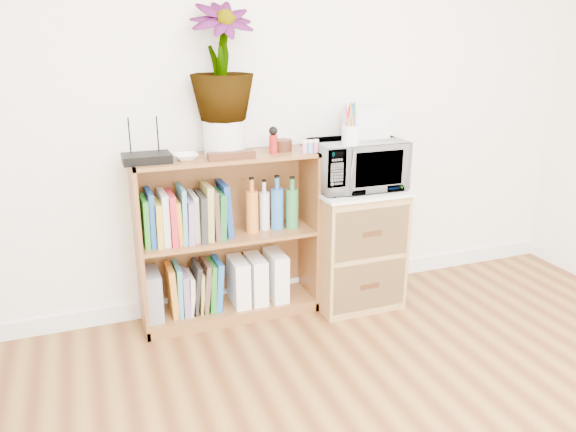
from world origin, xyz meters
TOP-DOWN VIEW (x-y plane):
  - skirting_board at (0.00, 2.24)m, footprint 4.00×0.02m
  - bookshelf at (-0.35, 2.10)m, footprint 1.00×0.30m
  - wicker_unit at (0.40, 2.02)m, footprint 0.50×0.45m
  - microwave at (0.40, 2.02)m, footprint 0.51×0.35m
  - pen_cup at (0.30, 1.90)m, footprint 0.10×0.10m
  - small_appliance at (0.49, 2.09)m, footprint 0.22×0.18m
  - router at (-0.76, 2.08)m, footprint 0.24×0.16m
  - white_bowl at (-0.57, 2.07)m, footprint 0.13×0.13m
  - plant_pot at (-0.35, 2.12)m, footprint 0.22×0.22m
  - potted_plant at (-0.35, 2.12)m, footprint 0.33×0.33m
  - trinket_box at (-0.34, 2.00)m, footprint 0.25×0.06m
  - kokeshi_doll at (-0.09, 2.06)m, footprint 0.04×0.04m
  - wooden_bowl at (-0.02, 2.11)m, footprint 0.11×0.11m
  - paint_jars at (0.11, 2.01)m, footprint 0.10×0.04m
  - file_box at (-0.79, 2.10)m, footprint 0.08×0.22m
  - magazine_holder_left at (-0.30, 2.09)m, footprint 0.09×0.22m
  - magazine_holder_mid at (-0.19, 2.09)m, footprint 0.09×0.22m
  - magazine_holder_right at (-0.07, 2.09)m, footprint 0.09×0.23m
  - cookbooks at (-0.57, 2.10)m, footprint 0.48×0.20m
  - liquor_bottles at (-0.01, 2.10)m, footprint 0.47×0.07m
  - lower_books at (-0.55, 2.10)m, footprint 0.31×0.19m

SIDE VIEW (x-z plane):
  - skirting_board at x=0.00m, z-range 0.00..0.10m
  - lower_books at x=-0.55m, z-range 0.06..0.35m
  - file_box at x=-0.79m, z-range 0.07..0.34m
  - magazine_holder_left at x=-0.30m, z-range 0.07..0.34m
  - magazine_holder_mid at x=-0.19m, z-range 0.07..0.34m
  - magazine_holder_right at x=-0.07m, z-range 0.07..0.35m
  - wicker_unit at x=0.40m, z-range 0.00..0.70m
  - bookshelf at x=-0.35m, z-range 0.00..0.95m
  - cookbooks at x=-0.57m, z-range 0.48..0.79m
  - liquor_bottles at x=-0.01m, z-range 0.49..0.81m
  - microwave at x=0.40m, z-range 0.72..1.00m
  - white_bowl at x=-0.57m, z-range 0.95..0.98m
  - trinket_box at x=-0.34m, z-range 0.95..0.99m
  - router at x=-0.76m, z-range 0.95..0.99m
  - paint_jars at x=0.11m, z-range 0.95..1.00m
  - wooden_bowl at x=-0.02m, z-range 0.95..1.01m
  - kokeshi_doll at x=-0.09m, z-range 0.95..1.05m
  - plant_pot at x=-0.35m, z-range 0.95..1.14m
  - pen_cup at x=0.30m, z-range 1.00..1.11m
  - small_appliance at x=0.49m, z-range 1.00..1.17m
  - potted_plant at x=-0.35m, z-range 1.14..1.73m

